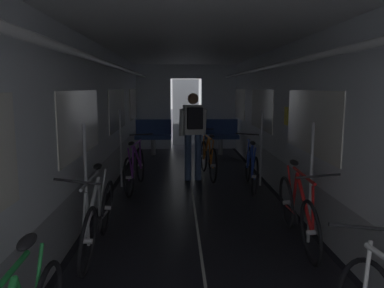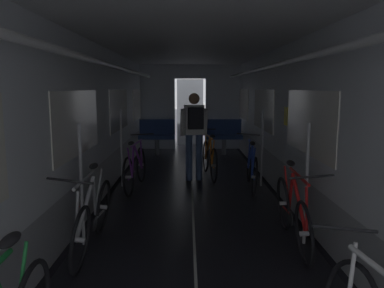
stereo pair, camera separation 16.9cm
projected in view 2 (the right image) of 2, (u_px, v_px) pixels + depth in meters
The scene contains 9 objects.
train_car_shell at pixel (193, 94), 5.61m from camera, with size 3.14×12.34×2.57m.
bench_seat_far_left at pixel (157, 134), 10.20m from camera, with size 0.98×0.51×0.95m.
bench_seat_far_right at pixel (224, 133), 10.22m from camera, with size 0.98×0.51×0.95m.
bicycle_purple at pixel (135, 168), 6.70m from camera, with size 0.44×1.69×0.94m.
bicycle_silver at pixel (93, 217), 4.15m from camera, with size 0.44×1.69×0.95m.
bicycle_red at pixel (293, 212), 4.31m from camera, with size 0.44×1.69×0.95m.
bicycle_blue at pixel (252, 168), 6.70m from camera, with size 0.44×1.69×0.94m.
person_cyclist_aisle at pixel (194, 128), 7.25m from camera, with size 0.55×0.43×1.69m.
bicycle_orange_in_aisle at pixel (209, 158), 7.61m from camera, with size 0.44×1.69×0.94m.
Camera 2 is at (-0.07, -2.06, 1.78)m, focal length 35.49 mm.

